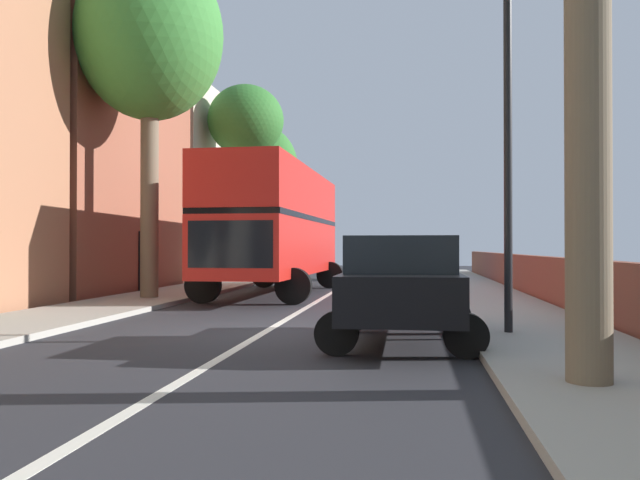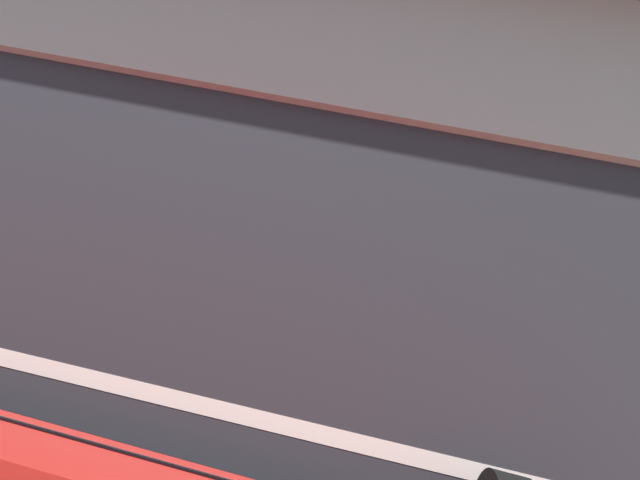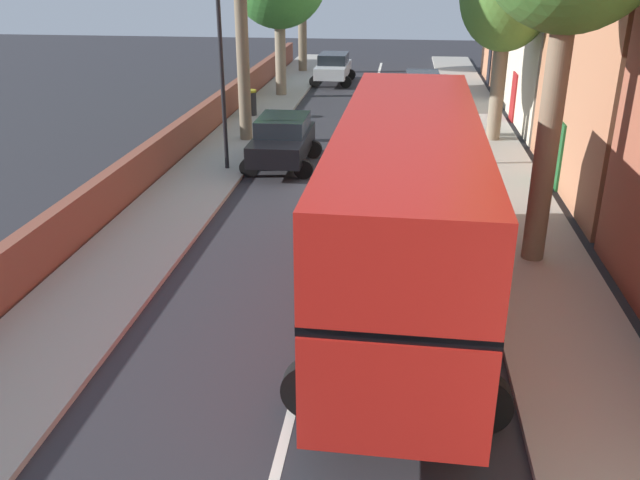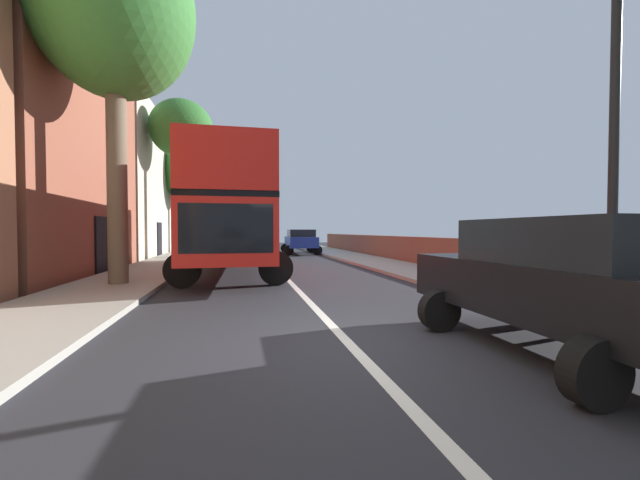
{
  "view_description": "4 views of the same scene",
  "coord_description": "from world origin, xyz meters",
  "views": [
    {
      "loc": [
        2.64,
        -11.58,
        1.57
      ],
      "look_at": [
        0.17,
        5.96,
        1.76
      ],
      "focal_mm": 35.89,
      "sensor_mm": 36.0,
      "label": 1
    },
    {
      "loc": [
        -0.39,
        6.9,
        5.05
      ],
      "look_at": [
        1.33,
        7.29,
        1.26
      ],
      "focal_mm": 29.34,
      "sensor_mm": 36.0,
      "label": 2
    },
    {
      "loc": [
        -1.52,
        21.09,
        6.72
      ],
      "look_at": [
        -0.11,
        9.54,
        1.81
      ],
      "focal_mm": 37.48,
      "sensor_mm": 36.0,
      "label": 3
    },
    {
      "loc": [
        -1.47,
        -4.95,
        1.58
      ],
      "look_at": [
        1.69,
        9.36,
        1.2
      ],
      "focal_mm": 20.14,
      "sensor_mm": 36.0,
      "label": 4
    }
  ],
  "objects": []
}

